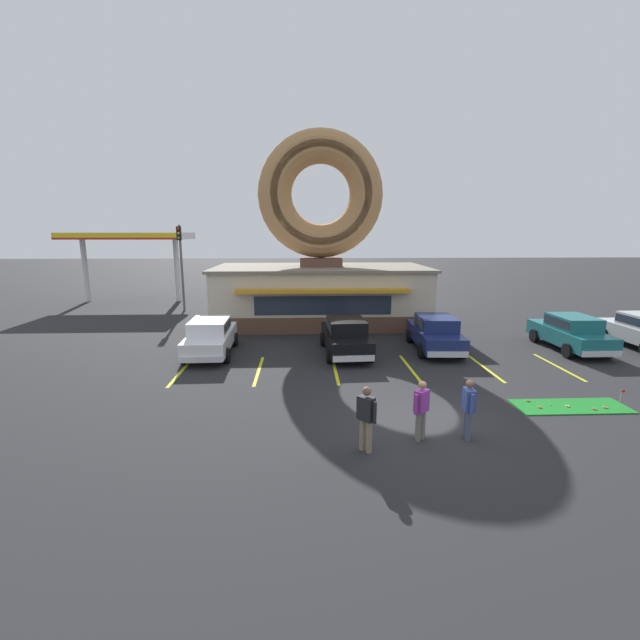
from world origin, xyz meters
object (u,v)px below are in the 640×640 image
pedestrian_blue_sweater_man (366,416)px  trash_bin (419,326)px  pedestrian_hooded_kid (421,408)px  car_navy (435,332)px  traffic_light_pole (181,257)px  putting_flag_pin (622,394)px  car_white (210,335)px  golf_ball (550,404)px  pedestrian_leather_jacket_man (468,406)px  car_black (346,335)px  car_teal (571,331)px

pedestrian_blue_sweater_man → trash_bin: 12.79m
pedestrian_hooded_kid → trash_bin: bearing=74.9°
car_navy → pedestrian_hooded_kid: pedestrian_hooded_kid is taller
traffic_light_pole → pedestrian_hooded_kid: bearing=-59.8°
putting_flag_pin → car_white: size_ratio=0.12×
putting_flag_pin → traffic_light_pole: bearing=135.9°
car_navy → trash_bin: car_navy is taller
golf_ball → traffic_light_pole: traffic_light_pole is taller
putting_flag_pin → pedestrian_leather_jacket_man: (-5.52, -1.80, 0.45)m
car_black → traffic_light_pole: 15.29m
trash_bin → traffic_light_pole: 16.63m
car_white → car_navy: bearing=1.8°
pedestrian_blue_sweater_man → traffic_light_pole: size_ratio=0.29×
pedestrian_hooded_kid → putting_flag_pin: bearing=15.1°
car_white → pedestrian_hooded_kid: bearing=-49.3°
putting_flag_pin → car_teal: bearing=69.3°
traffic_light_pole → pedestrian_blue_sweater_man: bearing=-63.8°
car_white → traffic_light_pole: traffic_light_pole is taller
putting_flag_pin → car_teal: 7.01m
car_white → trash_bin: (10.17, 3.16, -0.37)m
car_navy → car_black: (-4.13, -0.42, 0.00)m
car_teal → car_navy: (-6.23, 0.18, 0.00)m
golf_ball → pedestrian_hooded_kid: 5.14m
golf_ball → car_navy: 6.80m
pedestrian_hooded_kid → pedestrian_leather_jacket_man: pedestrian_leather_jacket_man is taller
car_white → car_black: bearing=-1.1°
pedestrian_blue_sweater_man → pedestrian_hooded_kid: size_ratio=1.04×
car_teal → trash_bin: 6.87m
car_black → trash_bin: 5.34m
car_navy → traffic_light_pole: 18.03m
putting_flag_pin → car_black: 10.11m
golf_ball → car_teal: size_ratio=0.01×
putting_flag_pin → pedestrian_hooded_kid: bearing=-164.9°
car_navy → car_black: 4.15m
car_navy → pedestrian_blue_sweater_man: (-4.50, -9.09, 0.05)m
golf_ball → car_navy: bearing=104.2°
traffic_light_pole → trash_bin: bearing=-28.8°
pedestrian_leather_jacket_man → pedestrian_blue_sweater_man: bearing=-168.6°
pedestrian_blue_sweater_man → putting_flag_pin: bearing=15.9°
golf_ball → car_teal: car_teal is taller
car_teal → pedestrian_leather_jacket_man: bearing=-133.8°
trash_bin → traffic_light_pole: size_ratio=0.17×
car_black → traffic_light_pole: size_ratio=0.80×
car_white → trash_bin: car_white is taller
car_white → pedestrian_blue_sweater_man: bearing=-57.5°
pedestrian_blue_sweater_man → pedestrian_leather_jacket_man: bearing=11.4°
car_teal → car_navy: bearing=178.3°
pedestrian_blue_sweater_man → pedestrian_leather_jacket_man: 2.79m
trash_bin → golf_ball: bearing=-80.4°
putting_flag_pin → pedestrian_hooded_kid: pedestrian_hooded_kid is taller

